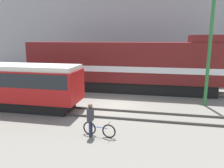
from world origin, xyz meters
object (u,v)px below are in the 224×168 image
freight_locomotive (124,66)px  streetcar (12,83)px  bicycle (99,130)px  person (90,117)px  utility_pole_left (209,52)px

freight_locomotive → streetcar: 9.51m
bicycle → streetcar: bearing=155.6°
person → utility_pole_left: (6.60, 6.62, 2.82)m
streetcar → person: 7.47m
freight_locomotive → bicycle: freight_locomotive is taller
streetcar → bicycle: 7.88m
streetcar → freight_locomotive: bearing=44.5°
person → utility_pole_left: 9.76m
streetcar → person: (6.66, -3.29, -0.73)m
bicycle → utility_pole_left: utility_pole_left is taller
bicycle → person: 0.79m
bicycle → utility_pole_left: bearing=46.5°
person → utility_pole_left: bearing=45.1°
person → bicycle: bearing=12.4°
freight_locomotive → person: 10.04m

